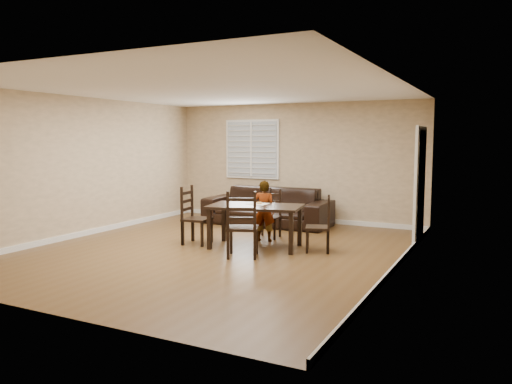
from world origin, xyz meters
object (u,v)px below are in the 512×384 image
Objects in this scene: chair_left at (191,217)px; child at (264,211)px; donut at (259,203)px; sofa at (267,206)px; chair_right at (325,226)px; chair_near at (270,215)px; dining_table at (255,210)px; chair_far at (242,228)px.

chair_left is 0.93× the size of child.
sofa reaches higher than donut.
chair_right reaches higher than sofa.
chair_near is 0.98× the size of chair_right.
dining_table is 0.21m from donut.
dining_table is at bearing -69.95° from sofa.
chair_left is at bearing -46.30° from chair_far.
dining_table is 1.03m from chair_near.
chair_near is at bearing -101.12° from chair_far.
dining_table is 17.28× the size of donut.
sofa is (0.37, 2.43, -0.07)m from chair_left.
dining_table is at bearing 86.71° from child.
chair_left is at bearing 179.70° from dining_table.
chair_near is at bearing -94.37° from child.
sofa is (-1.01, 3.05, -0.08)m from chair_far.
chair_far is 3.21m from sofa.
chair_right is (1.36, -0.75, 0.01)m from chair_near.
donut is (-0.20, 1.01, 0.28)m from chair_far.
dining_table is at bearing -87.44° from chair_left.
sofa is at bearing -80.27° from child.
chair_far is at bearing 87.78° from child.
child is at bearing 90.00° from dining_table.
sofa is at bearing 111.47° from chair_near.
sofa is at bearing 111.77° from donut.
sofa is (-0.83, 2.21, -0.25)m from dining_table.
chair_far is 1.15× the size of chair_right.
chair_left is (-1.20, -0.22, -0.18)m from dining_table.
dining_table is at bearing -99.91° from chair_far.
chair_near is at bearing -47.98° from chair_left.
chair_far is 1.07m from donut.
child reaches higher than chair_left.
chair_far is at bearing -88.22° from dining_table.
dining_table is 0.58m from child.
chair_far is (0.36, -1.82, 0.07)m from chair_near.
child is 1.81m from sofa.
chair_right reaches higher than dining_table.
child reaches higher than chair_far.
child is at bearing -123.16° from chair_right.
chair_right reaches higher than chair_near.
donut is at bearing -68.64° from sofa.
chair_left is at bearing -99.12° from sofa.
chair_near is 0.82× the size of child.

